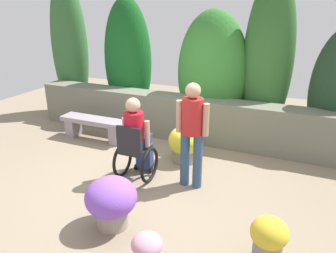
{
  "coord_description": "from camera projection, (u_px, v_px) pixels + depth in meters",
  "views": [
    {
      "loc": [
        2.11,
        -4.04,
        2.6
      ],
      "look_at": [
        0.27,
        0.21,
        0.85
      ],
      "focal_mm": 34.7,
      "sensor_mm": 36.0,
      "label": 1
    }
  ],
  "objects": [
    {
      "name": "ground_plane",
      "position": [
        147.0,
        178.0,
        5.17
      ],
      "size": [
        11.82,
        11.82,
        0.0
      ],
      "primitive_type": "plane",
      "color": "gray"
    },
    {
      "name": "flower_pot_terracotta_by_wall",
      "position": [
        269.0,
        238.0,
        3.41
      ],
      "size": [
        0.4,
        0.4,
        0.54
      ],
      "color": "gray",
      "rests_on": "ground"
    },
    {
      "name": "stone_retaining_wall",
      "position": [
        187.0,
        118.0,
        6.57
      ],
      "size": [
        6.85,
        0.5,
        0.88
      ],
      "primitive_type": "cube",
      "color": "slate",
      "rests_on": "ground"
    },
    {
      "name": "flower_pot_small_foreground",
      "position": [
        185.0,
        144.0,
        5.63
      ],
      "size": [
        0.57,
        0.57,
        0.64
      ],
      "color": "gray",
      "rests_on": "ground"
    },
    {
      "name": "hedge_backdrop",
      "position": [
        190.0,
        66.0,
        6.8
      ],
      "size": [
        6.99,
        1.02,
        3.25
      ],
      "color": "#346634",
      "rests_on": "ground"
    },
    {
      "name": "person_standing_companion",
      "position": [
        192.0,
        129.0,
        4.65
      ],
      "size": [
        0.49,
        0.3,
        1.6
      ],
      "rotation": [
        0.0,
        0.0,
        0.11
      ],
      "color": "#324D6D",
      "rests_on": "ground"
    },
    {
      "name": "stone_bench",
      "position": [
        94.0,
        126.0,
        6.56
      ],
      "size": [
        1.41,
        0.36,
        0.45
      ],
      "rotation": [
        0.0,
        0.0,
        -0.1
      ],
      "color": "gray",
      "rests_on": "ground"
    },
    {
      "name": "person_in_wheelchair",
      "position": [
        136.0,
        141.0,
        4.99
      ],
      "size": [
        0.53,
        0.66,
        1.33
      ],
      "rotation": [
        0.0,
        0.0,
        -0.02
      ],
      "color": "black",
      "rests_on": "ground"
    },
    {
      "name": "flower_pot_red_accent",
      "position": [
        147.0,
        251.0,
        3.26
      ],
      "size": [
        0.32,
        0.32,
        0.47
      ],
      "color": "#4B4B51",
      "rests_on": "ground"
    },
    {
      "name": "flower_pot_purple_near",
      "position": [
        111.0,
        201.0,
        3.94
      ],
      "size": [
        0.64,
        0.64,
        0.66
      ],
      "color": "gray",
      "rests_on": "ground"
    }
  ]
}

